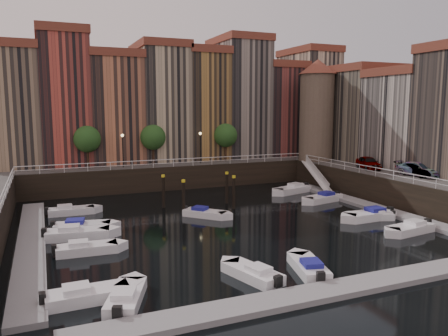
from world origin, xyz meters
name	(u,v)px	position (x,y,z in m)	size (l,w,h in m)	color
ground	(222,221)	(0.00, 0.00, 0.00)	(200.00, 200.00, 0.00)	black
quay_far	(155,168)	(0.00, 26.00, 1.50)	(80.00, 20.00, 3.00)	black
dock_left	(31,243)	(-16.20, -1.00, 0.17)	(2.00, 28.00, 0.35)	gray
dock_right	(369,206)	(16.20, -1.00, 0.17)	(2.00, 28.00, 0.35)	gray
dock_near	(337,289)	(0.00, -17.00, 0.17)	(30.00, 2.00, 0.35)	gray
mountains	(97,115)	(1.72, 110.00, 7.92)	(145.00, 100.00, 18.00)	#2D382D
far_terrace	(180,103)	(3.31, 23.50, 10.95)	(48.70, 10.30, 17.50)	#93795D
right_terrace	(413,114)	(26.50, 3.80, 9.56)	(9.30, 24.30, 14.00)	#716755
corner_tower	(317,109)	(20.00, 14.50, 10.19)	(5.20, 5.20, 13.80)	#6B5B4C
promenade_trees	(158,137)	(-1.33, 18.20, 6.58)	(21.20, 3.20, 5.20)	black
street_lamps	(163,143)	(-1.00, 17.20, 5.90)	(10.36, 0.36, 4.18)	black
railings	(204,173)	(0.00, 4.88, 3.79)	(36.08, 34.04, 0.52)	white
gangway	(316,174)	(17.10, 10.00, 1.92)	(2.78, 8.32, 3.73)	white
mooring_pilings	(202,193)	(-0.04, 5.32, 1.65)	(7.25, 4.11, 3.78)	black
boat_left_0	(86,295)	(-13.27, -12.74, 0.36)	(4.66, 1.79, 1.07)	white
boat_left_1	(85,249)	(-12.55, -4.55, 0.35)	(4.53, 1.86, 1.03)	white
boat_left_2	(76,234)	(-12.87, -0.55, 0.40)	(5.27, 2.59, 1.18)	white
boat_left_3	(81,227)	(-12.32, 1.55, 0.38)	(4.98, 2.67, 1.11)	white
boat_left_4	(70,211)	(-12.84, 8.00, 0.35)	(4.57, 1.72, 1.05)	white
boat_right_0	(411,228)	(13.08, -9.65, 0.36)	(4.79, 2.26, 1.08)	white
boat_right_1	(371,215)	(12.96, -4.89, 0.40)	(5.17, 2.00, 1.18)	white
boat_right_2	(372,216)	(13.11, -4.88, 0.33)	(4.35, 2.88, 0.98)	white
boat_right_3	(323,198)	(13.44, 3.23, 0.38)	(5.05, 2.72, 1.13)	white
boat_right_4	(293,189)	(12.97, 8.87, 0.41)	(5.39, 3.21, 1.21)	white
boat_near_0	(126,298)	(-11.33, -13.85, 0.34)	(3.02, 4.52, 1.02)	white
boat_near_1	(253,273)	(-3.52, -13.43, 0.35)	(2.72, 4.58, 1.03)	white
boat_near_2	(309,267)	(0.20, -13.86, 0.35)	(2.65, 4.59, 1.03)	white
car_a	(368,163)	(20.68, 4.56, 3.75)	(1.78, 4.42, 1.51)	gray
car_b	(418,171)	(21.62, -1.96, 3.66)	(1.41, 4.03, 1.33)	gray
car_c	(419,170)	(21.90, -1.87, 3.74)	(2.06, 5.08, 1.47)	gray
boat_extra_898	(204,213)	(-1.04, 2.05, 0.34)	(4.01, 4.14, 1.02)	white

